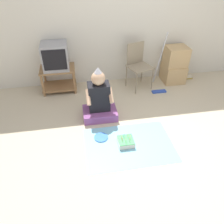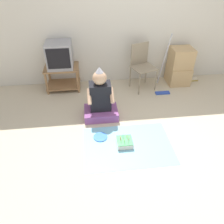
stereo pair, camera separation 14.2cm
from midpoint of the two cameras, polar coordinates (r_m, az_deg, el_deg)
ground_plane at (r=3.32m, az=11.53°, el=-7.89°), size 16.00×16.00×0.00m
wall_back at (r=4.45m, az=6.00°, el=23.35°), size 6.40×0.06×2.55m
tv_stand at (r=4.48m, az=-11.87°, el=9.25°), size 0.66×0.46×0.48m
tv at (r=4.30m, az=-12.60°, el=14.34°), size 0.47×0.45×0.48m
folding_chair at (r=4.40m, az=8.74°, el=12.47°), size 0.53×0.51×0.88m
cardboard_box_stack at (r=4.80m, az=18.03°, el=11.18°), size 0.43×0.45×0.75m
dust_mop at (r=4.39m, az=14.14°, el=9.20°), size 0.28×0.44×1.17m
book_pile at (r=5.14m, az=21.23°, el=8.01°), size 0.18×0.11×0.06m
person_seated at (r=3.58m, az=-1.89°, el=3.06°), size 0.56×0.41×0.89m
party_cloth at (r=3.23m, az=5.43°, el=-8.65°), size 1.28×0.89×0.01m
birthday_cake at (r=3.21m, az=4.60°, el=-7.88°), size 0.23×0.23×0.15m
paper_plate at (r=3.33m, az=-1.82°, el=-6.53°), size 0.21×0.21×0.01m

